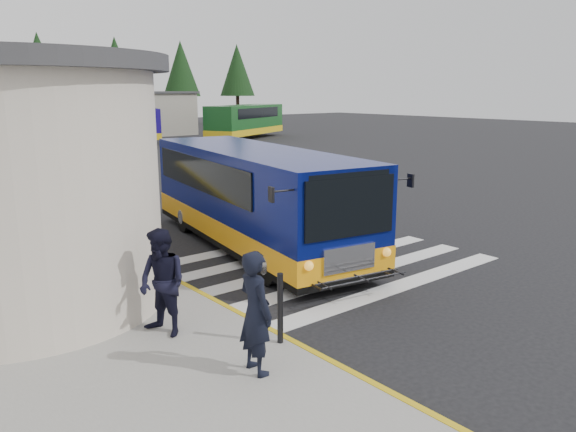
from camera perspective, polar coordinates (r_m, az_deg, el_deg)
ground at (r=15.18m, az=2.32°, el=-3.83°), size 140.00×140.00×0.00m
curb_strip at (r=16.44m, az=-17.94°, el=-2.87°), size 0.12×34.00×0.16m
crosswalk at (r=14.29m, az=2.96°, el=-4.87°), size 8.00×5.35×0.01m
depot_building at (r=55.17m, az=-23.21°, el=9.37°), size 26.40×8.40×4.20m
tree_line at (r=62.96m, az=-25.49°, el=13.72°), size 58.40×4.40×10.00m
transit_bus at (r=15.53m, az=-3.40°, el=1.53°), size 4.55×10.02×2.75m
pedestrian_a at (r=8.43m, az=-3.32°, el=-9.75°), size 0.50×0.72×1.90m
pedestrian_b at (r=9.89m, az=-12.64°, el=-6.65°), size 0.93×1.07×1.88m
bollard at (r=9.46m, az=-0.80°, el=-9.36°), size 0.10×0.10×1.22m
far_bus_a at (r=47.57m, az=-18.72°, el=8.74°), size 9.88×5.56×2.46m
far_bus_b at (r=52.02m, az=-4.33°, el=9.73°), size 10.21×6.94×2.58m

